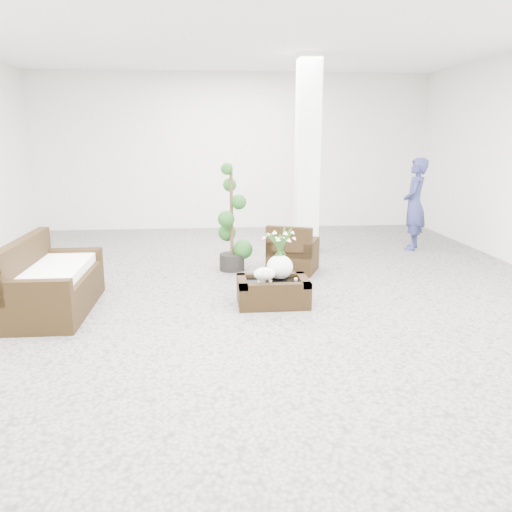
{
  "coord_description": "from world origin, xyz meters",
  "views": [
    {
      "loc": [
        -0.6,
        -6.49,
        2.13
      ],
      "look_at": [
        0.0,
        -0.1,
        0.62
      ],
      "focal_mm": 36.16,
      "sensor_mm": 36.0,
      "label": 1
    }
  ],
  "objects": [
    {
      "name": "shopper",
      "position": [
        3.26,
        2.82,
        0.86
      ],
      "size": [
        0.65,
        0.75,
        1.72
      ],
      "primitive_type": "imported",
      "rotation": [
        0.0,
        0.0,
        -2.05
      ],
      "color": "navy",
      "rests_on": "ground"
    },
    {
      "name": "loveseat",
      "position": [
        -2.49,
        -0.21,
        0.46
      ],
      "size": [
        0.84,
        1.72,
        0.92
      ],
      "primitive_type": "cube",
      "rotation": [
        0.0,
        0.0,
        1.56
      ],
      "color": "#33220F",
      "rests_on": "ground"
    },
    {
      "name": "sheep_figurine",
      "position": [
        0.09,
        -0.31,
        0.42
      ],
      "size": [
        0.28,
        0.23,
        0.21
      ],
      "primitive_type": "ellipsoid",
      "color": "white",
      "rests_on": "coffee_table"
    },
    {
      "name": "tealight",
      "position": [
        0.51,
        -0.19,
        0.33
      ],
      "size": [
        0.04,
        0.04,
        0.03
      ],
      "primitive_type": "cylinder",
      "color": "white",
      "rests_on": "coffee_table"
    },
    {
      "name": "topiary",
      "position": [
        -0.23,
        1.58,
        0.84
      ],
      "size": [
        0.45,
        0.45,
        1.68
      ],
      "primitive_type": null,
      "color": "#194315",
      "rests_on": "ground"
    },
    {
      "name": "coffee_table",
      "position": [
        0.21,
        -0.21,
        0.16
      ],
      "size": [
        0.9,
        0.6,
        0.31
      ],
      "primitive_type": "cube",
      "color": "#33220F",
      "rests_on": "ground"
    },
    {
      "name": "planter_narcissus",
      "position": [
        0.31,
        -0.11,
        0.71
      ],
      "size": [
        0.44,
        0.44,
        0.8
      ],
      "primitive_type": null,
      "color": "white",
      "rests_on": "coffee_table"
    },
    {
      "name": "armchair",
      "position": [
        0.74,
        1.43,
        0.38
      ],
      "size": [
        0.93,
        0.92,
        0.77
      ],
      "primitive_type": "cube",
      "rotation": [
        0.0,
        0.0,
        2.74
      ],
      "color": "#33220F",
      "rests_on": "ground"
    },
    {
      "name": "column",
      "position": [
        1.2,
        2.8,
        1.75
      ],
      "size": [
        0.4,
        0.4,
        3.5
      ],
      "primitive_type": "cube",
      "color": "white",
      "rests_on": "ground"
    },
    {
      "name": "ground",
      "position": [
        0.0,
        0.0,
        0.0
      ],
      "size": [
        11.0,
        11.0,
        0.0
      ],
      "primitive_type": "plane",
      "color": "gray",
      "rests_on": "ground"
    }
  ]
}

